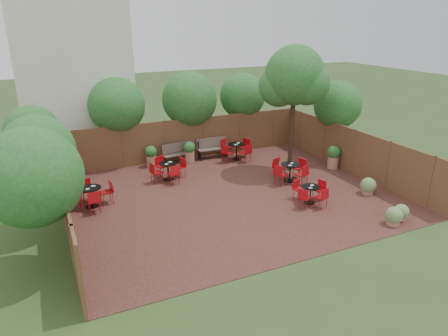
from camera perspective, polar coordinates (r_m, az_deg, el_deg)
name	(u,v)px	position (r m, az deg, el deg)	size (l,w,h in m)	color
ground	(230,196)	(16.01, 0.79, -3.92)	(80.00, 80.00, 0.00)	#354F23
courtyard_paving	(230,196)	(16.00, 0.79, -3.88)	(12.00, 10.00, 0.02)	#321814
fence_back	(185,139)	(20.03, -5.40, 4.01)	(12.00, 0.08, 2.00)	brown
fence_left	(63,199)	(14.29, -21.51, -4.08)	(0.08, 10.00, 2.00)	brown
fence_right	(353,152)	(18.88, 17.48, 2.15)	(0.08, 10.00, 2.00)	brown
neighbour_building	(73,74)	(21.41, -20.18, 12.14)	(5.00, 4.00, 8.00)	silver
overhang_foliage	(163,116)	(17.22, -8.40, 7.19)	(15.70, 10.76, 2.69)	#1F5D1E
courtyard_tree	(295,79)	(17.98, 9.77, 12.03)	(2.71, 2.61, 5.50)	black
park_bench_left	(178,153)	(19.67, -6.47, 2.14)	(1.56, 0.68, 0.93)	brown
park_bench_right	(213,147)	(20.28, -1.58, 2.87)	(1.60, 0.61, 0.97)	brown
bistro_tables	(217,172)	(17.11, -0.92, -0.63)	(9.55, 7.22, 0.92)	black
planters	(184,158)	(18.58, -5.64, 1.41)	(11.88, 4.29, 1.13)	#9C694E
low_shrubs	(384,202)	(15.83, 21.33, -4.40)	(1.65, 2.93, 0.66)	#9C694E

